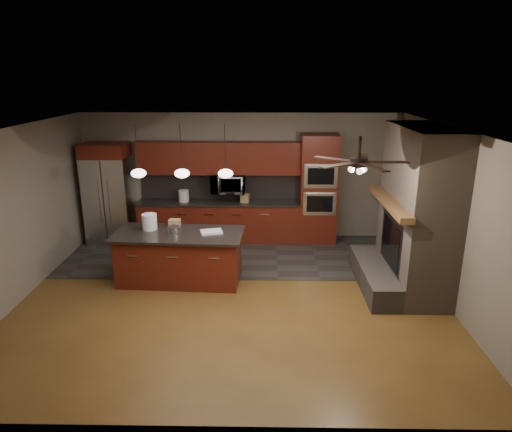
{
  "coord_description": "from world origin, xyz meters",
  "views": [
    {
      "loc": [
        0.5,
        -6.96,
        3.61
      ],
      "look_at": [
        0.37,
        0.6,
        1.23
      ],
      "focal_mm": 32.0,
      "sensor_mm": 36.0,
      "label": 1
    }
  ],
  "objects_px": {
    "cardboard_box": "(175,223)",
    "counter_box": "(245,198)",
    "paint_tray": "(211,232)",
    "counter_bucket": "(184,196)",
    "oven_tower": "(318,189)",
    "refrigerator": "(109,193)",
    "kitchen_island": "(180,257)",
    "microwave": "(228,183)",
    "white_bucket": "(149,222)",
    "paint_can": "(174,230)"
  },
  "relations": [
    {
      "from": "microwave",
      "to": "white_bucket",
      "type": "bearing_deg",
      "value": -122.33
    },
    {
      "from": "paint_can",
      "to": "paint_tray",
      "type": "height_order",
      "value": "paint_can"
    },
    {
      "from": "microwave",
      "to": "kitchen_island",
      "type": "bearing_deg",
      "value": -108.25
    },
    {
      "from": "cardboard_box",
      "to": "microwave",
      "type": "bearing_deg",
      "value": 67.8
    },
    {
      "from": "kitchen_island",
      "to": "counter_box",
      "type": "height_order",
      "value": "counter_box"
    },
    {
      "from": "paint_tray",
      "to": "counter_bucket",
      "type": "relative_size",
      "value": 1.43
    },
    {
      "from": "paint_tray",
      "to": "cardboard_box",
      "type": "bearing_deg",
      "value": 137.91
    },
    {
      "from": "white_bucket",
      "to": "paint_tray",
      "type": "height_order",
      "value": "white_bucket"
    },
    {
      "from": "oven_tower",
      "to": "counter_bucket",
      "type": "height_order",
      "value": "oven_tower"
    },
    {
      "from": "counter_bucket",
      "to": "kitchen_island",
      "type": "bearing_deg",
      "value": -83.01
    },
    {
      "from": "oven_tower",
      "to": "paint_can",
      "type": "relative_size",
      "value": 11.92
    },
    {
      "from": "microwave",
      "to": "cardboard_box",
      "type": "relative_size",
      "value": 3.61
    },
    {
      "from": "microwave",
      "to": "cardboard_box",
      "type": "xyz_separation_m",
      "value": [
        -0.85,
        -1.8,
        -0.32
      ]
    },
    {
      "from": "microwave",
      "to": "kitchen_island",
      "type": "relative_size",
      "value": 0.31
    },
    {
      "from": "microwave",
      "to": "kitchen_island",
      "type": "xyz_separation_m",
      "value": [
        -0.72,
        -2.18,
        -0.84
      ]
    },
    {
      "from": "oven_tower",
      "to": "counter_bucket",
      "type": "xyz_separation_m",
      "value": [
        -2.95,
        0.01,
        -0.16
      ]
    },
    {
      "from": "white_bucket",
      "to": "oven_tower",
      "type": "bearing_deg",
      "value": 30.9
    },
    {
      "from": "white_bucket",
      "to": "counter_bucket",
      "type": "relative_size",
      "value": 1.11
    },
    {
      "from": "microwave",
      "to": "kitchen_island",
      "type": "height_order",
      "value": "microwave"
    },
    {
      "from": "cardboard_box",
      "to": "counter_box",
      "type": "height_order",
      "value": "counter_box"
    },
    {
      "from": "white_bucket",
      "to": "counter_box",
      "type": "xyz_separation_m",
      "value": [
        1.64,
        1.9,
        -0.06
      ]
    },
    {
      "from": "kitchen_island",
      "to": "cardboard_box",
      "type": "xyz_separation_m",
      "value": [
        -0.13,
        0.37,
        0.52
      ]
    },
    {
      "from": "refrigerator",
      "to": "white_bucket",
      "type": "bearing_deg",
      "value": -54.27
    },
    {
      "from": "paint_can",
      "to": "counter_box",
      "type": "relative_size",
      "value": 1.02
    },
    {
      "from": "oven_tower",
      "to": "microwave",
      "type": "height_order",
      "value": "oven_tower"
    },
    {
      "from": "oven_tower",
      "to": "paint_tray",
      "type": "height_order",
      "value": "oven_tower"
    },
    {
      "from": "microwave",
      "to": "counter_box",
      "type": "xyz_separation_m",
      "value": [
        0.38,
        -0.1,
        -0.3
      ]
    },
    {
      "from": "paint_tray",
      "to": "counter_bucket",
      "type": "distance_m",
      "value": 2.27
    },
    {
      "from": "white_bucket",
      "to": "cardboard_box",
      "type": "relative_size",
      "value": 1.41
    },
    {
      "from": "microwave",
      "to": "counter_box",
      "type": "bearing_deg",
      "value": -14.91
    },
    {
      "from": "paint_can",
      "to": "microwave",
      "type": "bearing_deg",
      "value": 70.24
    },
    {
      "from": "cardboard_box",
      "to": "counter_bucket",
      "type": "height_order",
      "value": "counter_bucket"
    },
    {
      "from": "oven_tower",
      "to": "refrigerator",
      "type": "relative_size",
      "value": 1.08
    },
    {
      "from": "white_bucket",
      "to": "microwave",
      "type": "bearing_deg",
      "value": 57.67
    },
    {
      "from": "white_bucket",
      "to": "counter_bucket",
      "type": "distance_m",
      "value": 1.97
    },
    {
      "from": "refrigerator",
      "to": "kitchen_island",
      "type": "distance_m",
      "value": 2.85
    },
    {
      "from": "counter_bucket",
      "to": "oven_tower",
      "type": "bearing_deg",
      "value": -0.14
    },
    {
      "from": "refrigerator",
      "to": "counter_box",
      "type": "xyz_separation_m",
      "value": [
        2.98,
        0.03,
        -0.1
      ]
    },
    {
      "from": "paint_tray",
      "to": "paint_can",
      "type": "bearing_deg",
      "value": 168.27
    },
    {
      "from": "oven_tower",
      "to": "cardboard_box",
      "type": "height_order",
      "value": "oven_tower"
    },
    {
      "from": "white_bucket",
      "to": "paint_can",
      "type": "xyz_separation_m",
      "value": [
        0.47,
        -0.21,
        -0.08
      ]
    },
    {
      "from": "cardboard_box",
      "to": "counter_box",
      "type": "xyz_separation_m",
      "value": [
        1.22,
        1.7,
        0.01
      ]
    },
    {
      "from": "refrigerator",
      "to": "paint_can",
      "type": "distance_m",
      "value": 2.76
    },
    {
      "from": "paint_tray",
      "to": "counter_bucket",
      "type": "bearing_deg",
      "value": 96.16
    },
    {
      "from": "paint_can",
      "to": "cardboard_box",
      "type": "relative_size",
      "value": 0.98
    },
    {
      "from": "kitchen_island",
      "to": "cardboard_box",
      "type": "relative_size",
      "value": 11.46
    },
    {
      "from": "white_bucket",
      "to": "cardboard_box",
      "type": "distance_m",
      "value": 0.46
    },
    {
      "from": "microwave",
      "to": "paint_tray",
      "type": "bearing_deg",
      "value": -93.6
    },
    {
      "from": "kitchen_island",
      "to": "microwave",
      "type": "bearing_deg",
      "value": 75.06
    },
    {
      "from": "white_bucket",
      "to": "cardboard_box",
      "type": "xyz_separation_m",
      "value": [
        0.41,
        0.19,
        -0.08
      ]
    }
  ]
}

